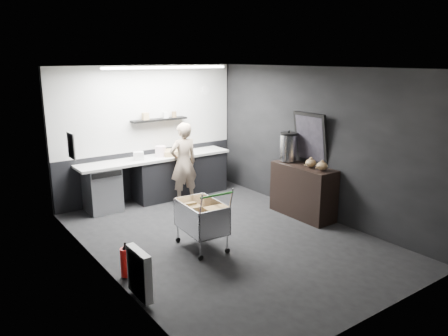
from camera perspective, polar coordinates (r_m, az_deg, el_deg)
floor at (r=7.19m, az=0.34°, el=-9.11°), size 5.50×5.50×0.00m
ceiling at (r=6.59m, az=0.37°, el=12.95°), size 5.50×5.50×0.00m
wall_back at (r=9.09m, az=-9.91°, el=4.56°), size 5.50×0.00×5.50m
wall_front at (r=4.89m, az=19.67°, el=-4.50°), size 5.50×0.00×5.50m
wall_left at (r=5.85m, az=-15.71°, el=-1.16°), size 0.00×5.50×5.50m
wall_right at (r=8.08m, az=11.93°, el=3.25°), size 0.00×5.50×5.50m
kitchen_wall_panel at (r=9.00m, az=-9.99°, el=7.68°), size 3.95×0.02×1.70m
dado_panel at (r=9.25m, az=-9.63°, el=-0.65°), size 3.95×0.02×1.00m
floating_shelf at (r=9.02m, az=-8.47°, el=6.28°), size 1.20×0.22×0.04m
wall_clock at (r=9.65m, az=-2.44°, el=10.11°), size 0.20×0.03×0.20m
poster at (r=7.02m, az=-19.36°, el=2.77°), size 0.02×0.30×0.40m
poster_red_band at (r=7.01m, az=-19.37°, el=3.34°), size 0.02×0.22×0.10m
radiator at (r=5.45m, az=-11.00°, el=-13.37°), size 0.10×0.50×0.60m
ceiling_strip at (r=8.16m, az=-7.48°, el=12.89°), size 2.40×0.20×0.04m
prep_counter at (r=9.05m, az=-7.99°, el=-1.19°), size 3.20×0.61×0.90m
person at (r=8.69m, az=-5.31°, el=0.64°), size 0.60×0.40×1.62m
shopping_cart at (r=6.68m, az=-2.97°, el=-6.63°), size 0.60×0.93×0.99m
sideboard at (r=8.11m, az=10.20°, el=-2.07°), size 0.54×1.27×1.90m
fire_extinguisher at (r=6.05m, az=-12.69°, el=-11.78°), size 0.15×0.15×0.48m
cardboard_box at (r=9.03m, az=-6.32°, el=2.04°), size 0.61×0.54×0.10m
pink_tub at (r=8.91m, az=-8.30°, el=2.18°), size 0.21×0.21×0.21m
white_container at (r=8.66m, az=-11.10°, el=1.55°), size 0.23×0.20×0.17m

